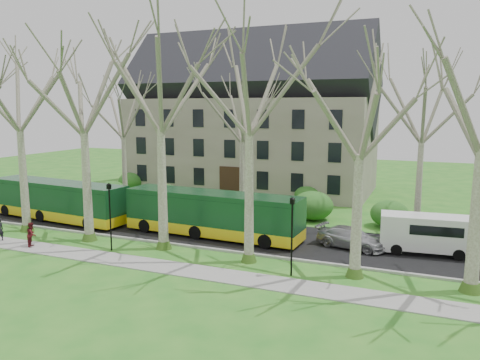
{
  "coord_description": "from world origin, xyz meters",
  "views": [
    {
      "loc": [
        12.76,
        -24.69,
        9.14
      ],
      "look_at": [
        1.31,
        3.0,
        4.45
      ],
      "focal_mm": 35.0,
      "sensor_mm": 36.0,
      "label": 1
    }
  ],
  "objects_px": {
    "bus_follow": "(212,214)",
    "van_a": "(427,235)",
    "sedan": "(351,238)",
    "bus_lead": "(58,200)",
    "pedestrian_b": "(32,234)"
  },
  "relations": [
    {
      "from": "van_a",
      "to": "pedestrian_b",
      "type": "relative_size",
      "value": 3.44
    },
    {
      "from": "bus_follow",
      "to": "sedan",
      "type": "height_order",
      "value": "bus_follow"
    },
    {
      "from": "pedestrian_b",
      "to": "van_a",
      "type": "bearing_deg",
      "value": -99.77
    },
    {
      "from": "bus_follow",
      "to": "sedan",
      "type": "bearing_deg",
      "value": 8.03
    },
    {
      "from": "sedan",
      "to": "van_a",
      "type": "bearing_deg",
      "value": -68.66
    },
    {
      "from": "bus_lead",
      "to": "van_a",
      "type": "relative_size",
      "value": 2.32
    },
    {
      "from": "bus_lead",
      "to": "sedan",
      "type": "relative_size",
      "value": 2.82
    },
    {
      "from": "bus_lead",
      "to": "bus_follow",
      "type": "height_order",
      "value": "bus_follow"
    },
    {
      "from": "bus_follow",
      "to": "pedestrian_b",
      "type": "height_order",
      "value": "bus_follow"
    },
    {
      "from": "van_a",
      "to": "pedestrian_b",
      "type": "distance_m",
      "value": 25.38
    },
    {
      "from": "pedestrian_b",
      "to": "bus_follow",
      "type": "bearing_deg",
      "value": -84.25
    },
    {
      "from": "van_a",
      "to": "pedestrian_b",
      "type": "bearing_deg",
      "value": -166.2
    },
    {
      "from": "sedan",
      "to": "van_a",
      "type": "relative_size",
      "value": 0.82
    },
    {
      "from": "bus_lead",
      "to": "sedan",
      "type": "xyz_separation_m",
      "value": [
        23.3,
        1.26,
        -0.95
      ]
    },
    {
      "from": "bus_follow",
      "to": "van_a",
      "type": "height_order",
      "value": "bus_follow"
    }
  ]
}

